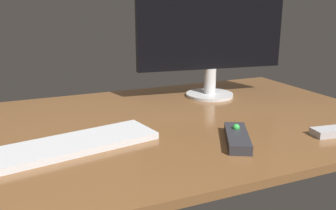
# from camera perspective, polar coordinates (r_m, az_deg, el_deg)

# --- Properties ---
(desk) EXTENTS (1.40, 0.84, 0.02)m
(desk) POSITION_cam_1_polar(r_m,az_deg,el_deg) (1.08, -2.23, -3.19)
(desk) COLOR brown
(desk) RESTS_ON ground
(monitor) EXTENTS (0.54, 0.17, 0.43)m
(monitor) POSITION_cam_1_polar(r_m,az_deg,el_deg) (1.34, 6.66, 11.58)
(monitor) COLOR silver
(monitor) RESTS_ON desk
(keyboard) EXTENTS (0.40, 0.20, 0.02)m
(keyboard) POSITION_cam_1_polar(r_m,az_deg,el_deg) (0.93, -13.69, -5.74)
(keyboard) COLOR silver
(keyboard) RESTS_ON desk
(media_remote) EXTENTS (0.13, 0.18, 0.04)m
(media_remote) POSITION_cam_1_polar(r_m,az_deg,el_deg) (0.94, 10.51, -4.88)
(media_remote) COLOR #2D2D33
(media_remote) RESTS_ON desk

